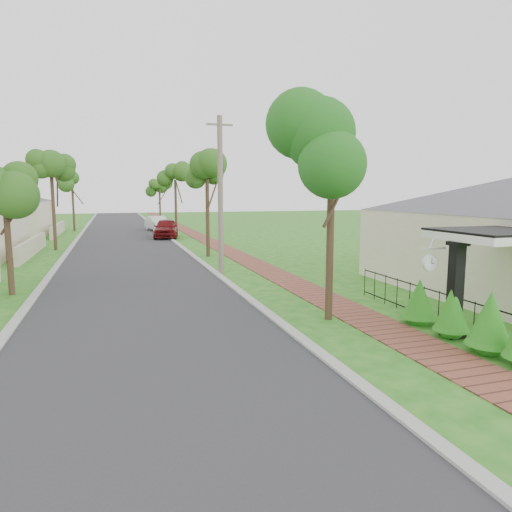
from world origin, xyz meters
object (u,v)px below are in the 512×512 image
porch_post (455,295)px  station_clock (430,262)px  parked_car_white (158,224)px  near_tree (332,152)px  utility_pole (220,195)px  parked_car_red (166,228)px

porch_post → station_clock: (-0.49, 0.40, 0.83)m
porch_post → parked_car_white: porch_post is taller
near_tree → station_clock: (1.86, -2.10, -2.94)m
porch_post → utility_pole: (-3.65, 11.00, 2.52)m
parked_car_white → station_clock: (3.66, -36.29, 1.22)m
porch_post → utility_pole: utility_pole is taller
utility_pole → station_clock: (3.16, -10.60, -1.69)m
near_tree → utility_pole: (-1.30, 8.50, -1.25)m
parked_car_red → utility_pole: (0.50, -18.23, 2.85)m
utility_pole → parked_car_red: bearing=91.6°
parked_car_white → utility_pole: size_ratio=0.62×
utility_pole → station_clock: bearing=-73.4°
parked_car_white → utility_pole: (0.50, -25.69, 2.91)m
station_clock → parked_car_white: bearing=95.8°
parked_car_white → near_tree: size_ratio=0.72×
porch_post → parked_car_white: bearing=96.5°
parked_car_red → near_tree: bearing=-76.6°
parked_car_white → utility_pole: 25.86m
utility_pole → porch_post: bearing=-71.6°
porch_post → parked_car_red: (-4.15, 29.23, -0.33)m
near_tree → parked_car_red: bearing=93.9°
parked_car_red → near_tree: 27.10m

